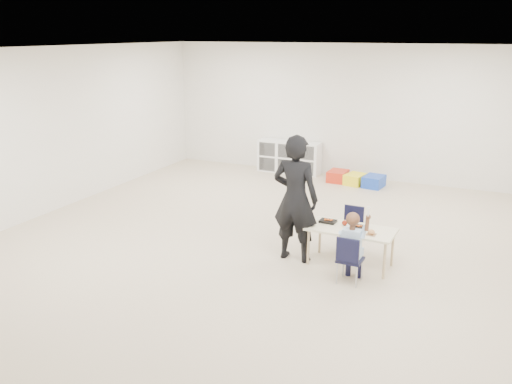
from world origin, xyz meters
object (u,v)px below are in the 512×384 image
at_px(chair_near, 350,259).
at_px(child, 351,245).
at_px(adult, 295,199).
at_px(cubby_shelf, 289,157).
at_px(table, 350,246).

bearing_deg(chair_near, child, 0.00).
bearing_deg(child, adult, 157.77).
relative_size(chair_near, adult, 0.36).
xyz_separation_m(chair_near, adult, (-0.89, 0.40, 0.56)).
distance_m(chair_near, cubby_shelf, 5.55).
height_order(table, adult, adult).
relative_size(chair_near, child, 0.63).
height_order(chair_near, child, child).
distance_m(chair_near, child, 0.18).
relative_size(chair_near, cubby_shelf, 0.45).
xyz_separation_m(chair_near, cubby_shelf, (-2.68, 4.86, 0.03)).
height_order(child, adult, adult).
relative_size(table, cubby_shelf, 0.83).
height_order(table, child, child).
xyz_separation_m(table, adult, (-0.76, -0.11, 0.61)).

